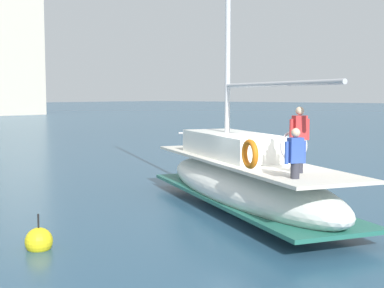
{
  "coord_description": "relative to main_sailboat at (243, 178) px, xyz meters",
  "views": [
    {
      "loc": [
        -12.07,
        -8.05,
        3.32
      ],
      "look_at": [
        0.45,
        2.81,
        1.8
      ],
      "focal_mm": 50.04,
      "sensor_mm": 36.0,
      "label": 1
    }
  ],
  "objects": [
    {
      "name": "mooring_buoy",
      "position": [
        -6.19,
        0.96,
        -0.73
      ],
      "size": [
        0.59,
        0.59,
        0.9
      ],
      "color": "yellow",
      "rests_on": "ground"
    },
    {
      "name": "main_sailboat",
      "position": [
        0.0,
        0.0,
        0.0
      ],
      "size": [
        6.65,
        9.59,
        13.38
      ],
      "color": "white",
      "rests_on": "ground"
    },
    {
      "name": "ground_plane",
      "position": [
        -0.48,
        -0.88,
        -0.91
      ],
      "size": [
        400.0,
        400.0,
        0.0
      ],
      "primitive_type": "plane",
      "color": "#284C66"
    }
  ]
}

